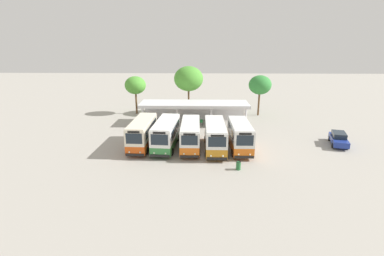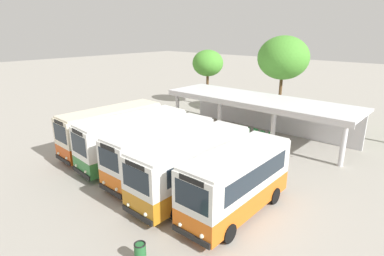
{
  "view_description": "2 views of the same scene",
  "coord_description": "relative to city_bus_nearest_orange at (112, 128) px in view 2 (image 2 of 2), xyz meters",
  "views": [
    {
      "loc": [
        0.58,
        -30.08,
        12.56
      ],
      "look_at": [
        -0.31,
        6.14,
        1.52
      ],
      "focal_mm": 26.45,
      "sensor_mm": 36.0,
      "label": 1
    },
    {
      "loc": [
        13.18,
        -9.84,
        9.05
      ],
      "look_at": [
        -1.75,
        6.99,
        1.93
      ],
      "focal_mm": 29.09,
      "sensor_mm": 36.0,
      "label": 2
    }
  ],
  "objects": [
    {
      "name": "city_bus_fifth_blue",
      "position": [
        11.93,
        -0.85,
        -0.0
      ],
      "size": [
        2.41,
        7.12,
        3.42
      ],
      "color": "black",
      "rests_on": "ground"
    },
    {
      "name": "roadside_tree_behind_canopy",
      "position": [
        5.12,
        17.42,
        4.43
      ],
      "size": [
        5.16,
        5.16,
        8.53
      ],
      "color": "brown",
      "rests_on": "ground"
    },
    {
      "name": "city_bus_second_in_row",
      "position": [
        2.98,
        -0.3,
        -0.0
      ],
      "size": [
        2.89,
        8.12,
        3.42
      ],
      "color": "black",
      "rests_on": "ground"
    },
    {
      "name": "ground_plane",
      "position": [
        6.38,
        -3.01,
        -1.88
      ],
      "size": [
        180.0,
        180.0,
        0.0
      ],
      "primitive_type": "plane",
      "color": "#A39E93"
    },
    {
      "name": "litter_bin_apron",
      "position": [
        11.07,
        -6.43,
        -1.43
      ],
      "size": [
        0.49,
        0.49,
        0.9
      ],
      "color": "#266633",
      "rests_on": "ground"
    },
    {
      "name": "waiting_chair_middle_seat",
      "position": [
        6.66,
        9.95,
        -1.36
      ],
      "size": [
        0.44,
        0.44,
        0.86
      ],
      "color": "slate",
      "rests_on": "ground"
    },
    {
      "name": "roadside_tree_west_of_canopy",
      "position": [
        -4.39,
        17.05,
        3.29
      ],
      "size": [
        3.73,
        3.73,
        6.78
      ],
      "color": "brown",
      "rests_on": "ground"
    },
    {
      "name": "city_bus_nearest_orange",
      "position": [
        0.0,
        0.0,
        0.0
      ],
      "size": [
        2.54,
        8.15,
        3.42
      ],
      "color": "black",
      "rests_on": "ground"
    },
    {
      "name": "waiting_chair_fourth_seat",
      "position": [
        7.39,
        9.84,
        -1.36
      ],
      "size": [
        0.44,
        0.44,
        0.86
      ],
      "color": "slate",
      "rests_on": "ground"
    },
    {
      "name": "waiting_chair_end_by_column",
      "position": [
        5.21,
        9.96,
        -1.36
      ],
      "size": [
        0.44,
        0.44,
        0.86
      ],
      "color": "slate",
      "rests_on": "ground"
    },
    {
      "name": "terminal_canopy",
      "position": [
        6.24,
        11.39,
        0.71
      ],
      "size": [
        17.04,
        4.97,
        3.4
      ],
      "color": "silver",
      "rests_on": "ground"
    },
    {
      "name": "city_bus_fourth_amber",
      "position": [
        8.95,
        -0.86,
        -0.02
      ],
      "size": [
        2.46,
        8.11,
        3.37
      ],
      "color": "black",
      "rests_on": "ground"
    },
    {
      "name": "city_bus_middle_cream",
      "position": [
        5.96,
        -0.43,
        -0.05
      ],
      "size": [
        2.33,
        7.93,
        3.31
      ],
      "color": "black",
      "rests_on": "ground"
    },
    {
      "name": "waiting_chair_second_from_end",
      "position": [
        5.94,
        9.86,
        -1.36
      ],
      "size": [
        0.44,
        0.44,
        0.86
      ],
      "color": "slate",
      "rests_on": "ground"
    },
    {
      "name": "waiting_chair_fifth_seat",
      "position": [
        8.12,
        9.93,
        -1.36
      ],
      "size": [
        0.44,
        0.44,
        0.86
      ],
      "color": "slate",
      "rests_on": "ground"
    }
  ]
}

